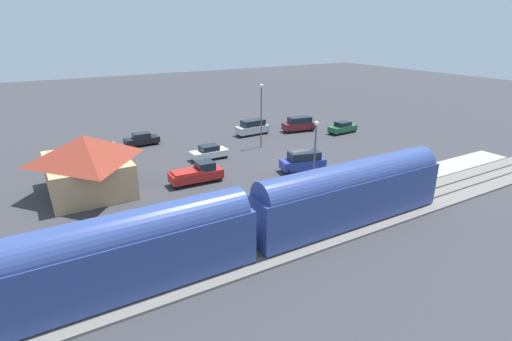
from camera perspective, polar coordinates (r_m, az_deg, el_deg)
ground_plane at (r=46.66m, az=5.77°, el=0.86°), size 200.00×200.00×0.00m
railway_track at (r=37.19m, az=18.68°, el=-5.14°), size 4.80×70.00×0.30m
platform at (r=39.59m, az=14.37°, el=-3.04°), size 3.20×46.00×0.30m
passenger_train at (r=27.49m, az=-0.78°, el=-6.76°), size 2.93×36.16×4.98m
station_building at (r=41.39m, az=-23.12°, el=1.07°), size 10.02×7.98×5.61m
pedestrian_on_platform at (r=42.42m, az=17.92°, el=-0.20°), size 0.36×0.36×1.71m
pedestrian_waiting_far at (r=36.00m, az=8.99°, el=-3.05°), size 0.36×0.36×1.71m
suv_blue at (r=44.36m, az=6.77°, el=1.36°), size 2.99×5.21×2.22m
sedan_white at (r=48.40m, az=-6.72°, el=2.63°), size 1.87×4.51×1.74m
sedan_black at (r=55.86m, az=-16.05°, el=4.34°), size 1.92×4.53×1.74m
suv_maroon at (r=61.46m, az=6.18°, el=6.66°), size 2.75×5.16×2.22m
pickup_red at (r=41.14m, az=-8.45°, el=-0.41°), size 2.11×5.45×2.14m
suv_silver at (r=59.08m, az=-0.51°, el=6.24°), size 2.14×4.97×2.22m
sedan_green at (r=61.48m, az=12.31°, el=6.06°), size 2.13×4.61×1.74m
light_pole_near_platform at (r=38.00m, az=8.47°, el=3.31°), size 0.44×0.44×6.97m
light_pole_lot_center at (r=51.97m, az=0.76°, el=8.88°), size 0.44×0.44×8.32m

